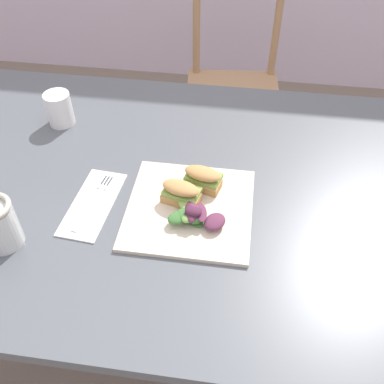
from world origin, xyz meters
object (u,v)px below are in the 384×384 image
plate_lunch (190,209)px  fork_on_napkin (96,198)px  sandwich_half_front (181,193)px  cup_extra_side (59,109)px  chair_wooden_far (234,89)px  sandwich_half_back (203,178)px  dining_table (165,215)px

plate_lunch → fork_on_napkin: (-0.22, 0.00, 0.00)m
sandwich_half_front → cup_extra_side: (-0.39, 0.27, 0.01)m
chair_wooden_far → plate_lunch: 1.05m
fork_on_napkin → plate_lunch: bearing=-1.1°
sandwich_half_back → fork_on_napkin: size_ratio=0.52×
dining_table → chair_wooden_far: size_ratio=1.56×
chair_wooden_far → plate_lunch: chair_wooden_far is taller
chair_wooden_far → cup_extra_side: size_ratio=9.26×
chair_wooden_far → fork_on_napkin: chair_wooden_far is taller
chair_wooden_far → cup_extra_side: bearing=-122.6°
plate_lunch → fork_on_napkin: plate_lunch is taller
dining_table → sandwich_half_front: sandwich_half_front is taller
fork_on_napkin → cup_extra_side: cup_extra_side is taller
sandwich_half_back → fork_on_napkin: 0.26m
sandwich_half_back → fork_on_napkin: (-0.25, -0.07, -0.03)m
plate_lunch → dining_table: bearing=135.0°
dining_table → chair_wooden_far: chair_wooden_far is taller
sandwich_half_front → sandwich_half_back: same height
sandwich_half_back → cup_extra_side: (-0.43, 0.21, 0.01)m
cup_extra_side → dining_table: bearing=-32.1°
chair_wooden_far → sandwich_half_front: 1.04m
chair_wooden_far → plate_lunch: size_ratio=3.04×
dining_table → sandwich_half_front: size_ratio=14.02×
sandwich_half_front → plate_lunch: bearing=-36.9°
fork_on_napkin → chair_wooden_far: bearing=74.7°
dining_table → sandwich_half_front: (0.06, -0.06, 0.15)m
cup_extra_side → fork_on_napkin: bearing=-56.8°
dining_table → fork_on_napkin: 0.20m
chair_wooden_far → sandwich_half_front: (-0.07, -0.99, 0.33)m
chair_wooden_far → sandwich_half_back: chair_wooden_far is taller
plate_lunch → cup_extra_side: 0.50m
dining_table → cup_extra_side: bearing=147.9°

